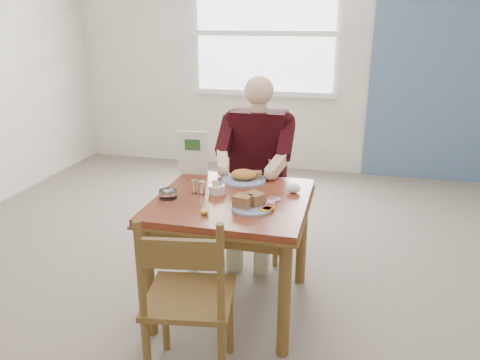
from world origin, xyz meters
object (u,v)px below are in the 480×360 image
(diner, at_px, (257,156))
(near_plate, at_px, (251,203))
(chair_near, at_px, (188,300))
(far_plate, at_px, (245,177))
(chair_far, at_px, (259,194))
(table, at_px, (232,215))

(diner, relative_size, near_plate, 4.54)
(chair_near, height_order, far_plate, chair_near)
(chair_far, bearing_deg, chair_near, -91.42)
(chair_far, bearing_deg, far_plate, -89.47)
(table, xyz_separation_m, diner, (0.00, 0.71, 0.17))
(diner, distance_m, near_plate, 0.85)
(chair_far, height_order, near_plate, chair_far)
(near_plate, bearing_deg, table, 138.62)
(near_plate, relative_size, far_plate, 0.87)
(table, relative_size, diner, 0.66)
(diner, xyz_separation_m, near_plate, (0.15, -0.84, -0.03))
(chair_far, height_order, far_plate, chair_far)
(chair_far, xyz_separation_m, near_plate, (0.15, -0.93, 0.30))
(far_plate, bearing_deg, diner, 90.64)
(table, xyz_separation_m, far_plate, (0.00, 0.31, 0.14))
(chair_far, relative_size, chair_near, 1.00)
(far_plate, bearing_deg, chair_near, -92.36)
(chair_near, height_order, diner, diner)
(diner, xyz_separation_m, far_plate, (0.00, -0.40, -0.03))
(chair_far, distance_m, diner, 0.34)
(chair_near, xyz_separation_m, far_plate, (0.04, 1.01, 0.30))
(diner, bearing_deg, chair_far, 90.01)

